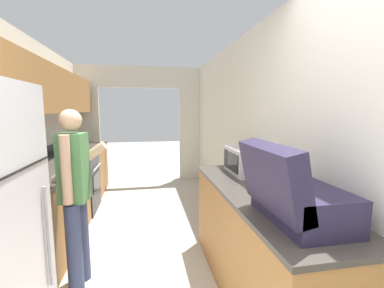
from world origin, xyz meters
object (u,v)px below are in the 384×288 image
at_px(person, 75,195).
at_px(suitcase, 291,194).
at_px(range_oven, 75,182).
at_px(microwave, 246,161).

xyz_separation_m(person, suitcase, (1.46, -0.97, 0.24)).
bearing_deg(suitcase, person, 146.33).
distance_m(range_oven, suitcase, 3.46).
bearing_deg(microwave, suitcase, -99.22).
relative_size(person, suitcase, 2.54).
bearing_deg(range_oven, microwave, -38.23).
distance_m(range_oven, microwave, 2.76).
distance_m(person, suitcase, 1.77).
distance_m(suitcase, microwave, 1.15).
height_order(range_oven, suitcase, suitcase).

